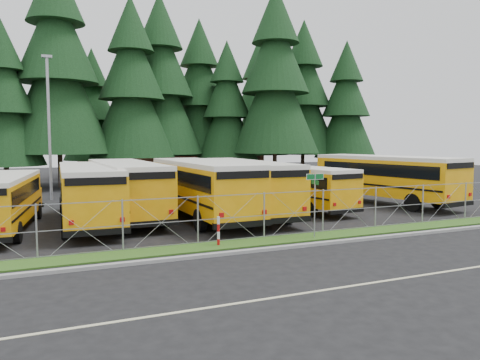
# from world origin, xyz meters

# --- Properties ---
(ground) EXTENTS (120.00, 120.00, 0.00)m
(ground) POSITION_xyz_m (0.00, 0.00, 0.00)
(ground) COLOR black
(ground) RESTS_ON ground
(curb) EXTENTS (50.00, 0.25, 0.12)m
(curb) POSITION_xyz_m (0.00, -3.10, 0.06)
(curb) COLOR gray
(curb) RESTS_ON ground
(grass_verge) EXTENTS (50.00, 1.40, 0.06)m
(grass_verge) POSITION_xyz_m (0.00, -1.70, 0.03)
(grass_verge) COLOR #214614
(grass_verge) RESTS_ON ground
(road_lane_line) EXTENTS (50.00, 0.12, 0.01)m
(road_lane_line) POSITION_xyz_m (0.00, -8.00, 0.01)
(road_lane_line) COLOR beige
(road_lane_line) RESTS_ON ground
(chainlink_fence) EXTENTS (44.00, 0.10, 2.00)m
(chainlink_fence) POSITION_xyz_m (0.00, -1.00, 1.00)
(chainlink_fence) COLOR #999BA1
(chainlink_fence) RESTS_ON ground
(brick_building) EXTENTS (22.00, 10.00, 6.00)m
(brick_building) POSITION_xyz_m (6.00, 40.00, 3.00)
(brick_building) COLOR brown
(brick_building) RESTS_ON ground
(bus_1) EXTENTS (3.67, 10.27, 2.63)m
(bus_1) POSITION_xyz_m (-11.39, 5.17, 1.32)
(bus_1) COLOR orange
(bus_1) RESTS_ON ground
(bus_2) EXTENTS (3.11, 11.45, 2.98)m
(bus_2) POSITION_xyz_m (-7.58, 5.48, 1.49)
(bus_2) COLOR orange
(bus_2) RESTS_ON ground
(bus_3) EXTENTS (2.95, 11.76, 3.07)m
(bus_3) POSITION_xyz_m (-5.59, 6.64, 1.54)
(bus_3) COLOR orange
(bus_3) RESTS_ON ground
(bus_4) EXTENTS (3.03, 12.00, 3.13)m
(bus_4) POSITION_xyz_m (-1.91, 4.89, 1.57)
(bus_4) COLOR orange
(bus_4) RESTS_ON ground
(bus_5) EXTENTS (2.99, 11.82, 3.09)m
(bus_5) POSITION_xyz_m (0.50, 5.08, 1.54)
(bus_5) COLOR orange
(bus_5) RESTS_ON ground
(bus_6) EXTENTS (3.41, 10.32, 2.65)m
(bus_6) POSITION_xyz_m (4.57, 5.93, 1.33)
(bus_6) COLOR orange
(bus_6) RESTS_ON ground
(bus_east) EXTENTS (4.80, 12.51, 3.20)m
(bus_east) POSITION_xyz_m (11.14, 5.85, 1.60)
(bus_east) COLOR orange
(bus_east) RESTS_ON ground
(street_sign) EXTENTS (0.84, 0.55, 2.81)m
(street_sign) POSITION_xyz_m (0.94, -1.95, 2.03)
(street_sign) COLOR #999BA1
(street_sign) RESTS_ON ground
(striped_bollard) EXTENTS (0.11, 0.11, 1.20)m
(striped_bollard) POSITION_xyz_m (-3.37, -1.67, 0.60)
(striped_bollard) COLOR #B20C0C
(striped_bollard) RESTS_ON ground
(light_standard) EXTENTS (0.70, 0.35, 10.14)m
(light_standard) POSITION_xyz_m (-8.99, 16.88, 5.50)
(light_standard) COLOR #999BA1
(light_standard) RESTS_ON ground
(conifer_2) EXTENTS (6.45, 6.45, 14.27)m
(conifer_2) POSITION_xyz_m (-12.23, 25.09, 7.14)
(conifer_2) COLOR black
(conifer_2) RESTS_ON ground
(conifer_3) EXTENTS (9.35, 9.35, 20.67)m
(conifer_3) POSITION_xyz_m (-7.91, 26.40, 10.34)
(conifer_3) COLOR black
(conifer_3) RESTS_ON ground
(conifer_4) EXTENTS (8.08, 8.08, 17.87)m
(conifer_4) POSITION_xyz_m (-1.34, 26.50, 8.93)
(conifer_4) COLOR black
(conifer_4) RESTS_ON ground
(conifer_5) EXTENTS (8.69, 8.69, 19.22)m
(conifer_5) POSITION_xyz_m (2.05, 28.96, 9.61)
(conifer_5) COLOR black
(conifer_5) RESTS_ON ground
(conifer_6) EXTENTS (6.62, 6.62, 14.64)m
(conifer_6) POSITION_xyz_m (8.70, 27.18, 7.32)
(conifer_6) COLOR black
(conifer_6) RESTS_ON ground
(conifer_7) EXTENTS (9.03, 9.03, 19.98)m
(conifer_7) POSITION_xyz_m (12.82, 24.15, 9.99)
(conifer_7) COLOR black
(conifer_7) RESTS_ON ground
(conifer_8) EXTENTS (8.13, 8.13, 17.98)m
(conifer_8) POSITION_xyz_m (18.63, 28.18, 8.99)
(conifer_8) COLOR black
(conifer_8) RESTS_ON ground
(conifer_9) EXTENTS (6.95, 6.95, 15.37)m
(conifer_9) POSITION_xyz_m (22.31, 25.06, 7.68)
(conifer_9) COLOR black
(conifer_9) RESTS_ON ground
(conifer_11) EXTENTS (6.38, 6.38, 14.12)m
(conifer_11) POSITION_xyz_m (-4.10, 34.23, 7.06)
(conifer_11) COLOR black
(conifer_11) RESTS_ON ground
(conifer_12) EXTENTS (7.92, 7.92, 17.51)m
(conifer_12) POSITION_xyz_m (6.89, 30.73, 8.76)
(conifer_12) COLOR black
(conifer_12) RESTS_ON ground
(conifer_13) EXTENTS (7.52, 7.52, 16.63)m
(conifer_13) POSITION_xyz_m (15.49, 33.54, 8.31)
(conifer_13) COLOR black
(conifer_13) RESTS_ON ground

